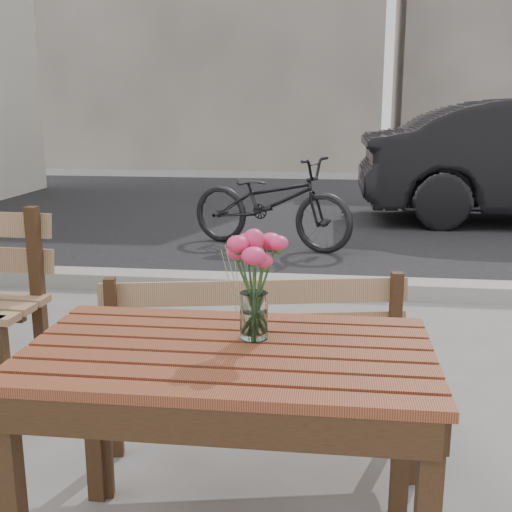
{
  "coord_description": "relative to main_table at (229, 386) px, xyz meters",
  "views": [
    {
      "loc": [
        0.11,
        -1.76,
        1.4
      ],
      "look_at": [
        -0.12,
        0.1,
        0.97
      ],
      "focal_mm": 45.0,
      "sensor_mm": 36.0,
      "label": 1
    }
  ],
  "objects": [
    {
      "name": "main_bench",
      "position": [
        0.0,
        0.64,
        -0.14
      ],
      "size": [
        1.29,
        0.61,
        0.77
      ],
      "rotation": [
        0.0,
        0.0,
        0.2
      ],
      "color": "#8D6749",
      "rests_on": "ground"
    },
    {
      "name": "main_vase",
      "position": [
        0.06,
        0.09,
        0.33
      ],
      "size": [
        0.18,
        0.18,
        0.33
      ],
      "color": "white",
      "rests_on": "main_table"
    },
    {
      "name": "street",
      "position": [
        0.19,
        5.11,
        -0.58
      ],
      "size": [
        30.0,
        8.12,
        0.12
      ],
      "color": "black",
      "rests_on": "ground"
    },
    {
      "name": "bicycle",
      "position": [
        -0.37,
        4.67,
        -0.14
      ],
      "size": [
        1.87,
        1.2,
        0.93
      ],
      "primitive_type": "imported",
      "rotation": [
        0.0,
        0.0,
        1.21
      ],
      "color": "black",
      "rests_on": "ground"
    },
    {
      "name": "backdrop_buildings",
      "position": [
        0.36,
        14.44,
        3.0
      ],
      "size": [
        15.5,
        4.0,
        8.0
      ],
      "color": "slate",
      "rests_on": "ground"
    },
    {
      "name": "main_table",
      "position": [
        0.0,
        0.0,
        0.0
      ],
      "size": [
        1.18,
        0.69,
        0.72
      ],
      "rotation": [
        0.0,
        0.0,
        0.01
      ],
      "color": "maroon",
      "rests_on": "ground"
    }
  ]
}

